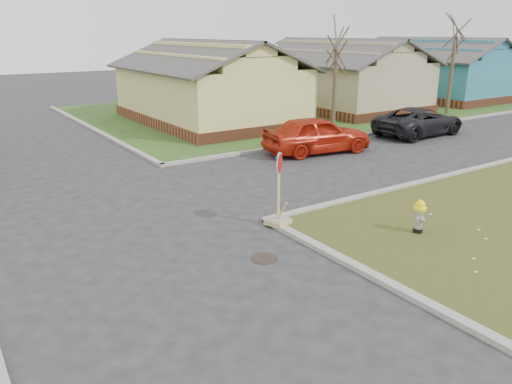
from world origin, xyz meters
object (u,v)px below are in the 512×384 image
dark_pickup (419,121)px  fire_hydrant (419,215)px  red_sedan (317,134)px  stop_sign (278,209)px

dark_pickup → fire_hydrant: bearing=127.0°
dark_pickup → red_sedan: bearing=88.8°
fire_hydrant → dark_pickup: bearing=17.1°
stop_sign → dark_pickup: stop_sign is taller
fire_hydrant → red_sedan: bearing=44.2°
fire_hydrant → red_sedan: 9.34m
dark_pickup → stop_sign: bearing=112.7°
fire_hydrant → dark_pickup: size_ratio=0.18×
stop_sign → dark_pickup: 14.71m
stop_sign → red_sedan: 8.88m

